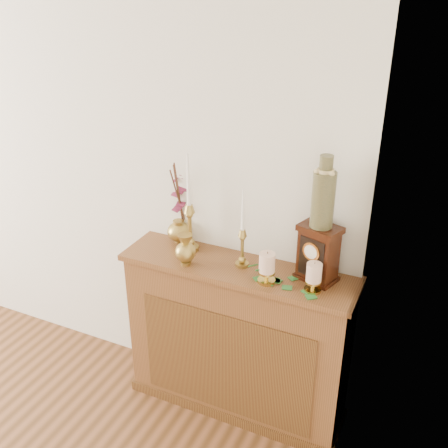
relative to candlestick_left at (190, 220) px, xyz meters
The scene contains 10 objects.
console_shelf 0.74m from the candlestick_left, 10.02° to the right, with size 1.24×0.34×0.93m.
candlestick_left is the anchor object (origin of this frame).
candlestick_center 0.32m from the candlestick_left, ahead, with size 0.07×0.07×0.42m.
bud_vase 0.18m from the candlestick_left, 70.43° to the right, with size 0.11×0.11×0.17m.
ginger_jar 0.15m from the candlestick_left, 139.02° to the left, with size 0.19×0.21×0.48m.
pillar_candle_left 0.51m from the candlestick_left, 15.47° to the right, with size 0.09×0.09×0.17m.
pillar_candle_right 0.73m from the candlestick_left, ahead, with size 0.08×0.08×0.16m.
ivy_garland 0.63m from the candlestick_left, 10.61° to the right, with size 0.38×0.17×0.08m.
mantel_clock 0.70m from the candlestick_left, ahead, with size 0.22×0.19×0.29m.
ceramic_vase 0.74m from the candlestick_left, ahead, with size 0.11×0.11×0.34m.
Camera 1 is at (2.31, -0.02, 2.29)m, focal length 42.00 mm.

